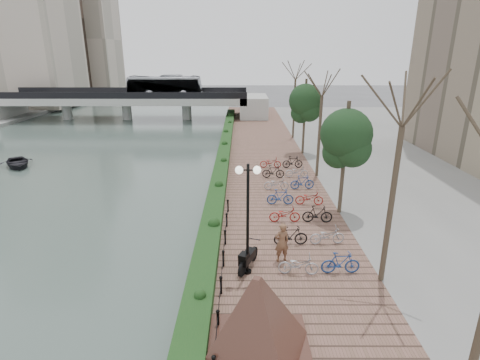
{
  "coord_description": "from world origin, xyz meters",
  "views": [
    {
      "loc": [
        2.18,
        -11.44,
        9.4
      ],
      "look_at": [
        2.11,
        10.46,
        2.0
      ],
      "focal_mm": 28.0,
      "sensor_mm": 36.0,
      "label": 1
    }
  ],
  "objects_px": {
    "pedestrian": "(282,242)",
    "boat": "(17,163)",
    "granite_monument": "(256,318)",
    "lamppost": "(248,196)",
    "motorcycle": "(248,257)"
  },
  "relations": [
    {
      "from": "lamppost",
      "to": "granite_monument",
      "type": "bearing_deg",
      "value": -87.79
    },
    {
      "from": "granite_monument",
      "to": "motorcycle",
      "type": "xyz_separation_m",
      "value": [
        -0.14,
        5.05,
        -0.88
      ]
    },
    {
      "from": "granite_monument",
      "to": "pedestrian",
      "type": "xyz_separation_m",
      "value": [
        1.37,
        5.65,
        -0.5
      ]
    },
    {
      "from": "pedestrian",
      "to": "boat",
      "type": "relative_size",
      "value": 0.49
    },
    {
      "from": "granite_monument",
      "to": "boat",
      "type": "relative_size",
      "value": 1.35
    },
    {
      "from": "lamppost",
      "to": "pedestrian",
      "type": "xyz_separation_m",
      "value": [
        1.55,
        0.98,
        -2.58
      ]
    },
    {
      "from": "motorcycle",
      "to": "granite_monument",
      "type": "bearing_deg",
      "value": -65.37
    },
    {
      "from": "granite_monument",
      "to": "boat",
      "type": "xyz_separation_m",
      "value": [
        -19.99,
        22.04,
        -1.51
      ]
    },
    {
      "from": "pedestrian",
      "to": "lamppost",
      "type": "bearing_deg",
      "value": 17.17
    },
    {
      "from": "motorcycle",
      "to": "pedestrian",
      "type": "relative_size",
      "value": 0.94
    },
    {
      "from": "granite_monument",
      "to": "lamppost",
      "type": "distance_m",
      "value": 5.11
    },
    {
      "from": "pedestrian",
      "to": "boat",
      "type": "distance_m",
      "value": 26.94
    },
    {
      "from": "motorcycle",
      "to": "boat",
      "type": "bearing_deg",
      "value": 162.48
    },
    {
      "from": "lamppost",
      "to": "motorcycle",
      "type": "xyz_separation_m",
      "value": [
        0.04,
        0.38,
        -2.96
      ]
    },
    {
      "from": "granite_monument",
      "to": "lamppost",
      "type": "height_order",
      "value": "lamppost"
    }
  ]
}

